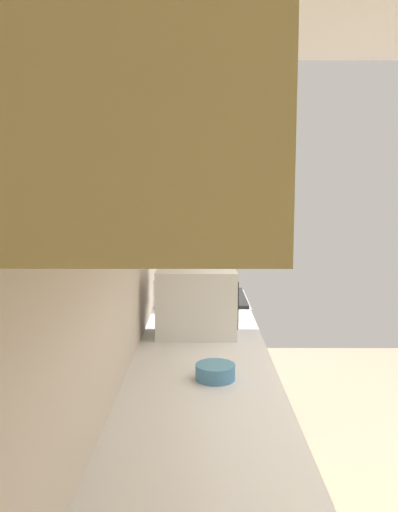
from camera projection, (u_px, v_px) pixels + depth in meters
The scene contains 5 objects.
wall_back at pixel (103, 277), 1.81m from camera, with size 4.19×0.12×2.60m, color beige.
upper_cabinets at pixel (154, 67), 1.33m from camera, with size 2.31×0.34×0.75m.
oven_range at pixel (202, 359), 3.44m from camera, with size 0.64×0.63×1.07m.
microwave at pixel (197, 298), 2.59m from camera, with size 0.47×0.40×0.33m.
bowl at pixel (215, 371), 1.91m from camera, with size 0.15×0.15×0.06m.
Camera 1 is at (-1.79, 1.29, 1.60)m, focal length 34.78 mm.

